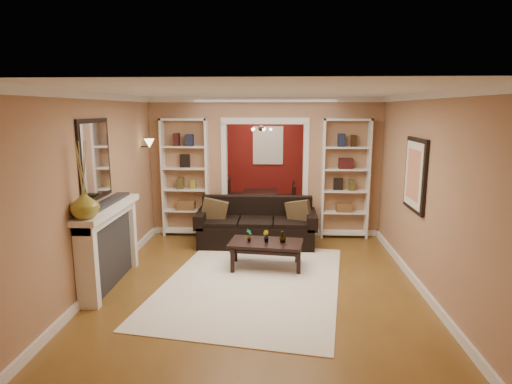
# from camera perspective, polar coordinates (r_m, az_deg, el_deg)

# --- Properties ---
(floor) EXTENTS (8.00, 8.00, 0.00)m
(floor) POSITION_cam_1_polar(r_m,az_deg,el_deg) (7.57, 0.87, -8.07)
(floor) COLOR brown
(floor) RESTS_ON ground
(ceiling) EXTENTS (8.00, 8.00, 0.00)m
(ceiling) POSITION_cam_1_polar(r_m,az_deg,el_deg) (7.16, 0.94, 12.82)
(ceiling) COLOR white
(ceiling) RESTS_ON ground
(wall_back) EXTENTS (8.00, 0.00, 8.00)m
(wall_back) POSITION_cam_1_polar(r_m,az_deg,el_deg) (11.21, 1.61, 5.24)
(wall_back) COLOR #A87B58
(wall_back) RESTS_ON ground
(wall_front) EXTENTS (8.00, 0.00, 8.00)m
(wall_front) POSITION_cam_1_polar(r_m,az_deg,el_deg) (3.35, -1.49, -8.55)
(wall_front) COLOR #A87B58
(wall_front) RESTS_ON ground
(wall_left) EXTENTS (0.00, 8.00, 8.00)m
(wall_left) POSITION_cam_1_polar(r_m,az_deg,el_deg) (7.66, -16.19, 2.13)
(wall_left) COLOR #A87B58
(wall_left) RESTS_ON ground
(wall_right) EXTENTS (0.00, 8.00, 8.00)m
(wall_right) POSITION_cam_1_polar(r_m,az_deg,el_deg) (7.51, 18.33, 1.84)
(wall_right) COLOR #A87B58
(wall_right) RESTS_ON ground
(partition_wall) EXTENTS (4.50, 0.15, 2.70)m
(partition_wall) POSITION_cam_1_polar(r_m,az_deg,el_deg) (8.43, 1.19, 3.34)
(partition_wall) COLOR #A87B58
(partition_wall) RESTS_ON floor
(red_back_panel) EXTENTS (4.44, 0.04, 2.64)m
(red_back_panel) POSITION_cam_1_polar(r_m,az_deg,el_deg) (11.18, 1.61, 5.07)
(red_back_panel) COLOR maroon
(red_back_panel) RESTS_ON floor
(dining_window) EXTENTS (0.78, 0.03, 0.98)m
(dining_window) POSITION_cam_1_polar(r_m,az_deg,el_deg) (11.12, 1.61, 6.23)
(dining_window) COLOR #8CA5CC
(dining_window) RESTS_ON wall_back
(area_rug) EXTENTS (2.96, 3.78, 0.01)m
(area_rug) POSITION_cam_1_polar(r_m,az_deg,el_deg) (6.33, -0.54, -11.92)
(area_rug) COLOR white
(area_rug) RESTS_ON floor
(sofa) EXTENTS (2.18, 0.94, 0.85)m
(sofa) POSITION_cam_1_polar(r_m,az_deg,el_deg) (7.88, 0.04, -4.05)
(sofa) COLOR black
(sofa) RESTS_ON floor
(pillow_left) EXTENTS (0.46, 0.14, 0.46)m
(pillow_left) POSITION_cam_1_polar(r_m,az_deg,el_deg) (7.88, -5.60, -2.47)
(pillow_left) COLOR brown
(pillow_left) RESTS_ON sofa
(pillow_right) EXTENTS (0.45, 0.29, 0.44)m
(pillow_right) POSITION_cam_1_polar(r_m,az_deg,el_deg) (7.81, 5.72, -2.66)
(pillow_right) COLOR brown
(pillow_right) RESTS_ON sofa
(coffee_table) EXTENTS (1.19, 0.74, 0.43)m
(coffee_table) POSITION_cam_1_polar(r_m,az_deg,el_deg) (6.81, 1.32, -8.37)
(coffee_table) COLOR black
(coffee_table) RESTS_ON floor
(plant_left) EXTENTS (0.12, 0.13, 0.20)m
(plant_left) POSITION_cam_1_polar(r_m,az_deg,el_deg) (6.72, -0.92, -5.80)
(plant_left) COLOR #336626
(plant_left) RESTS_ON coffee_table
(plant_center) EXTENTS (0.13, 0.13, 0.18)m
(plant_center) POSITION_cam_1_polar(r_m,az_deg,el_deg) (6.72, 1.33, -5.92)
(plant_center) COLOR #336626
(plant_center) RESTS_ON coffee_table
(plant_right) EXTENTS (0.15, 0.15, 0.19)m
(plant_right) POSITION_cam_1_polar(r_m,az_deg,el_deg) (6.71, 3.59, -5.90)
(plant_right) COLOR #336626
(plant_right) RESTS_ON coffee_table
(bookshelf_left) EXTENTS (0.90, 0.30, 2.30)m
(bookshelf_left) POSITION_cam_1_polar(r_m,az_deg,el_deg) (8.48, -9.39, 1.87)
(bookshelf_left) COLOR white
(bookshelf_left) RESTS_ON floor
(bookshelf_right) EXTENTS (0.90, 0.30, 2.30)m
(bookshelf_right) POSITION_cam_1_polar(r_m,az_deg,el_deg) (8.39, 11.79, 1.69)
(bookshelf_right) COLOR white
(bookshelf_right) RESTS_ON floor
(fireplace) EXTENTS (0.32, 1.70, 1.16)m
(fireplace) POSITION_cam_1_polar(r_m,az_deg,el_deg) (6.40, -18.80, -6.81)
(fireplace) COLOR white
(fireplace) RESTS_ON floor
(vase) EXTENTS (0.45, 0.45, 0.36)m
(vase) POSITION_cam_1_polar(r_m,az_deg,el_deg) (5.59, -21.89, -1.51)
(vase) COLOR olive
(vase) RESTS_ON fireplace
(mirror) EXTENTS (0.03, 0.95, 1.10)m
(mirror) POSITION_cam_1_polar(r_m,az_deg,el_deg) (6.21, -20.70, 4.07)
(mirror) COLOR silver
(mirror) RESTS_ON wall_left
(wall_sconce) EXTENTS (0.18, 0.18, 0.22)m
(wall_sconce) POSITION_cam_1_polar(r_m,az_deg,el_deg) (8.09, -14.44, 6.10)
(wall_sconce) COLOR #FFE0A5
(wall_sconce) RESTS_ON wall_left
(framed_art) EXTENTS (0.04, 0.85, 1.05)m
(framed_art) POSITION_cam_1_polar(r_m,az_deg,el_deg) (6.52, 20.39, 2.18)
(framed_art) COLOR black
(framed_art) RESTS_ON wall_right
(dining_table) EXTENTS (1.48, 0.82, 0.52)m
(dining_table) POSITION_cam_1_polar(r_m,az_deg,el_deg) (10.03, 0.65, -1.75)
(dining_table) COLOR black
(dining_table) RESTS_ON floor
(dining_chair_nw) EXTENTS (0.45, 0.45, 0.82)m
(dining_chair_nw) POSITION_cam_1_polar(r_m,az_deg,el_deg) (9.74, -2.65, -1.23)
(dining_chair_nw) COLOR black
(dining_chair_nw) RESTS_ON floor
(dining_chair_ne) EXTENTS (0.43, 0.43, 0.80)m
(dining_chair_ne) POSITION_cam_1_polar(r_m,az_deg,el_deg) (9.70, 3.83, -1.35)
(dining_chair_ne) COLOR black
(dining_chair_ne) RESTS_ON floor
(dining_chair_sw) EXTENTS (0.57, 0.57, 0.88)m
(dining_chair_sw) POSITION_cam_1_polar(r_m,az_deg,el_deg) (10.32, -2.33, -0.37)
(dining_chair_sw) COLOR black
(dining_chair_sw) RESTS_ON floor
(dining_chair_se) EXTENTS (0.46, 0.46, 0.80)m
(dining_chair_se) POSITION_cam_1_polar(r_m,az_deg,el_deg) (10.29, 3.78, -0.65)
(dining_chair_se) COLOR black
(dining_chair_se) RESTS_ON floor
(chandelier) EXTENTS (0.50, 0.50, 0.30)m
(chandelier) POSITION_cam_1_polar(r_m,az_deg,el_deg) (9.87, 1.46, 8.36)
(chandelier) COLOR #382A19
(chandelier) RESTS_ON ceiling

